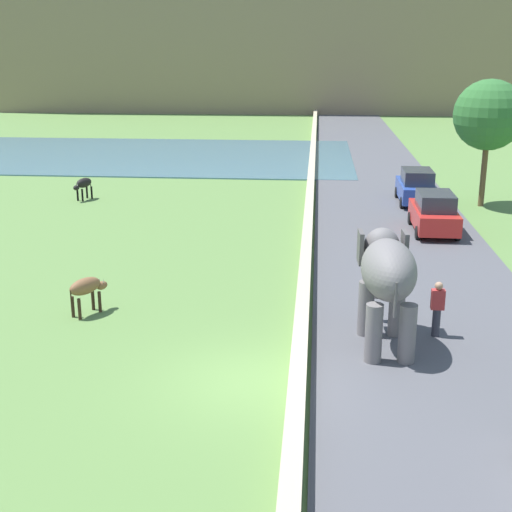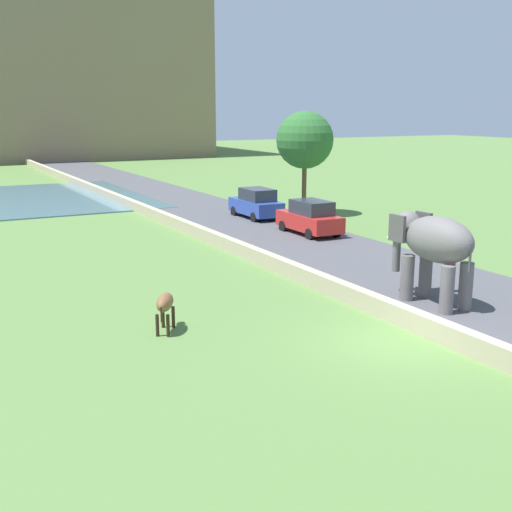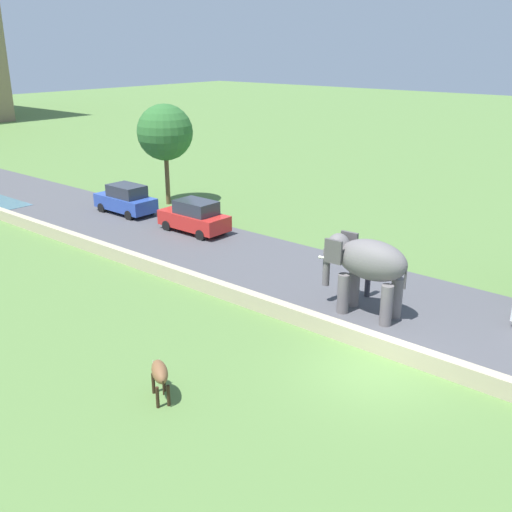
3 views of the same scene
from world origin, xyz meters
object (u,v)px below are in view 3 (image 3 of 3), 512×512
Objects in this scene: car_red at (195,217)px; cow_brown at (160,373)px; person_beside_elephant at (368,277)px; car_blue at (126,199)px; elephant at (366,264)px.

car_red is 15.88m from cow_brown.
car_blue is (1.68, 17.35, 0.03)m from person_beside_elephant.
car_red is at bearing 75.49° from elephant.
cow_brown is (-10.14, 0.93, -0.04)m from person_beside_elephant.
elephant is at bearing -10.53° from cow_brown.
car_blue is at bearing 54.28° from cow_brown.
cow_brown is (-11.81, -10.60, -0.06)m from car_red.
car_blue is 2.97× the size of cow_brown.
car_blue is 5.82m from car_red.
elephant is 2.59× the size of cow_brown.
person_beside_elephant is at bearing -98.28° from car_red.
cow_brown is at bearing 169.47° from elephant.
car_blue is 1.00× the size of car_red.
cow_brown is (-8.65, 1.61, -1.20)m from elephant.
elephant is 0.87× the size of car_red.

